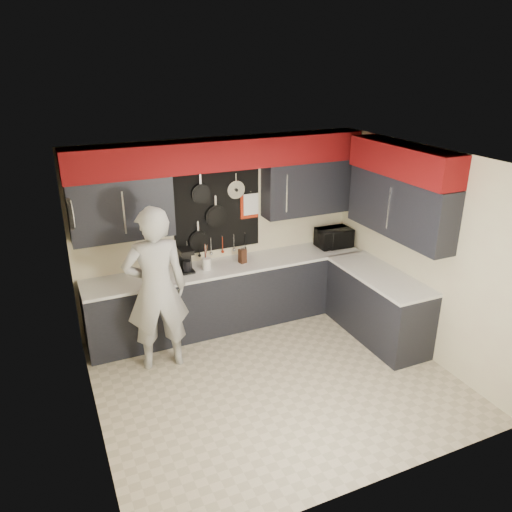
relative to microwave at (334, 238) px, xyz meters
name	(u,v)px	position (x,y,z in m)	size (l,w,h in m)	color
ground	(275,379)	(-1.67, -1.46, -1.06)	(4.00, 4.00, 0.00)	#B9AC90
back_wall_assembly	(224,183)	(-1.66, 0.14, 0.95)	(4.00, 0.36, 2.60)	beige
right_wall_assembly	(403,198)	(0.18, -1.19, 0.88)	(0.36, 3.50, 2.60)	beige
left_wall_assembly	(85,312)	(-3.66, -1.44, 0.28)	(0.05, 3.50, 2.60)	beige
base_cabinets	(271,298)	(-1.18, -0.33, -0.60)	(3.95, 2.20, 0.92)	black
microwave	(334,238)	(0.00, 0.00, 0.00)	(0.50, 0.34, 0.28)	black
knife_block	(242,256)	(-1.48, -0.02, -0.04)	(0.09, 0.09, 0.20)	#331D10
utensil_crock	(207,264)	(-2.00, -0.03, -0.06)	(0.12, 0.12, 0.16)	white
coffee_maker	(186,260)	(-2.27, 0.01, 0.03)	(0.18, 0.21, 0.32)	black
person	(156,290)	(-2.81, -0.59, -0.04)	(0.74, 0.49, 2.04)	#B3B3B1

